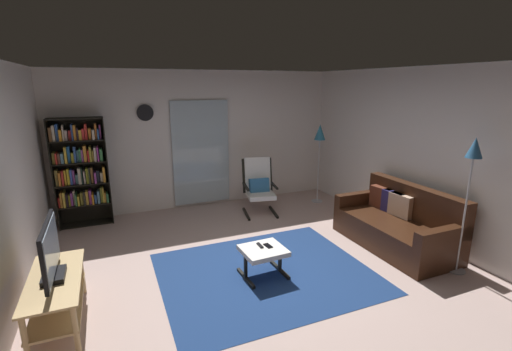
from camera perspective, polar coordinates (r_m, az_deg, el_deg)
ground_plane at (r=4.76m, az=0.88°, el=-14.97°), size 7.02×7.02×0.00m
wall_back at (r=6.98m, az=-8.77°, el=5.71°), size 5.60×0.06×2.60m
wall_right at (r=5.89m, az=25.79°, el=2.83°), size 0.06×6.00×2.60m
glass_door_panel at (r=6.95m, az=-8.78°, el=3.59°), size 1.10×0.01×2.00m
area_rug at (r=4.70m, az=1.55°, el=-15.31°), size 2.61×2.17×0.01m
tv_stand at (r=4.17m, az=-29.30°, el=-16.17°), size 0.48×1.17×0.52m
television at (r=3.97m, az=-30.08°, el=-10.66°), size 0.20×0.86×0.57m
bookshelf_near_tv at (r=6.58m, az=-26.33°, el=0.95°), size 0.84×0.30×1.82m
leather_sofa at (r=5.71m, az=21.71°, el=-7.35°), size 0.88×1.78×0.89m
lounge_armchair at (r=6.57m, az=0.46°, el=-1.48°), size 0.67×0.74×1.02m
ottoman at (r=4.51m, az=1.17°, el=-12.36°), size 0.54×0.50×0.37m
tv_remote at (r=4.54m, az=0.63°, el=-11.14°), size 0.04×0.14×0.02m
cell_phone at (r=4.54m, az=1.93°, el=-11.19°), size 0.08×0.15×0.01m
floor_lamp_by_sofa at (r=4.96m, az=31.35°, el=1.35°), size 0.22×0.22×1.73m
floor_lamp_by_shelf at (r=7.13m, az=10.18°, el=5.90°), size 0.22×0.22×1.58m
wall_clock at (r=6.67m, az=-17.37°, el=9.60°), size 0.29×0.03×0.29m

